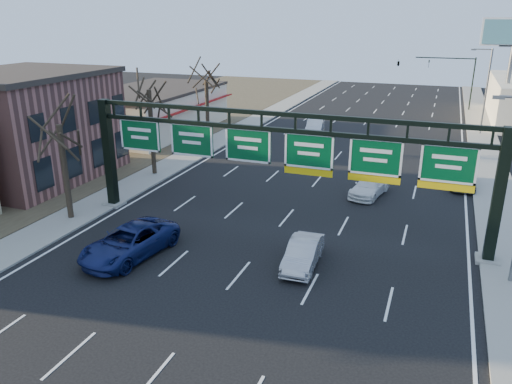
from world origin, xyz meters
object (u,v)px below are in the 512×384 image
at_px(sign_gantry, 280,156).
at_px(car_white_wagon, 370,186).
at_px(car_blue_suv, 130,242).
at_px(car_silver_sedan, 303,253).

height_order(sign_gantry, car_white_wagon, sign_gantry).
xyz_separation_m(sign_gantry, car_white_wagon, (4.13, 8.20, -3.97)).
height_order(car_blue_suv, car_silver_sedan, car_blue_suv).
bearing_deg(car_silver_sedan, sign_gantry, 120.42).
height_order(car_silver_sedan, car_white_wagon, car_silver_sedan).
distance_m(car_blue_suv, car_white_wagon, 17.77).
bearing_deg(car_blue_suv, sign_gantry, 51.88).
xyz_separation_m(car_blue_suv, car_silver_sedan, (8.97, 2.21, -0.12)).
height_order(sign_gantry, car_silver_sedan, sign_gantry).
xyz_separation_m(car_silver_sedan, car_white_wagon, (1.58, 12.08, -0.04)).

